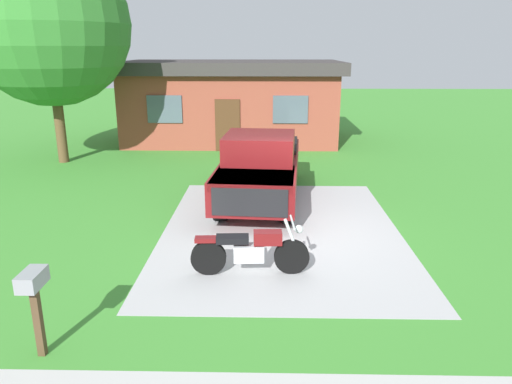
{
  "coord_description": "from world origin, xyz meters",
  "views": [
    {
      "loc": [
        -0.35,
        -10.41,
        4.08
      ],
      "look_at": [
        -0.59,
        0.11,
        0.9
      ],
      "focal_mm": 33.7,
      "sensor_mm": 36.0,
      "label": 1
    }
  ],
  "objects_px": {
    "mailbox": "(34,291)",
    "neighbor_house": "(232,100)",
    "motorcycle": "(251,250)",
    "shade_tree": "(48,24)",
    "pickup_truck": "(261,165)"
  },
  "relations": [
    {
      "from": "motorcycle",
      "to": "neighbor_house",
      "type": "distance_m",
      "value": 13.74
    },
    {
      "from": "mailbox",
      "to": "neighbor_house",
      "type": "height_order",
      "value": "neighbor_house"
    },
    {
      "from": "neighbor_house",
      "to": "shade_tree",
      "type": "bearing_deg",
      "value": -142.38
    },
    {
      "from": "shade_tree",
      "to": "neighbor_house",
      "type": "relative_size",
      "value": 0.79
    },
    {
      "from": "pickup_truck",
      "to": "mailbox",
      "type": "relative_size",
      "value": 4.57
    },
    {
      "from": "mailbox",
      "to": "neighbor_house",
      "type": "relative_size",
      "value": 0.13
    },
    {
      "from": "pickup_truck",
      "to": "neighbor_house",
      "type": "bearing_deg",
      "value": 99.09
    },
    {
      "from": "motorcycle",
      "to": "neighbor_house",
      "type": "relative_size",
      "value": 0.23
    },
    {
      "from": "pickup_truck",
      "to": "mailbox",
      "type": "xyz_separation_m",
      "value": [
        -2.93,
        -7.24,
        0.03
      ]
    },
    {
      "from": "mailbox",
      "to": "neighbor_house",
      "type": "xyz_separation_m",
      "value": [
        1.5,
        16.16,
        0.81
      ]
    },
    {
      "from": "motorcycle",
      "to": "shade_tree",
      "type": "relative_size",
      "value": 0.29
    },
    {
      "from": "pickup_truck",
      "to": "mailbox",
      "type": "bearing_deg",
      "value": -112.04
    },
    {
      "from": "pickup_truck",
      "to": "shade_tree",
      "type": "height_order",
      "value": "shade_tree"
    },
    {
      "from": "motorcycle",
      "to": "pickup_truck",
      "type": "distance_m",
      "value": 4.72
    },
    {
      "from": "neighbor_house",
      "to": "mailbox",
      "type": "bearing_deg",
      "value": -95.32
    }
  ]
}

